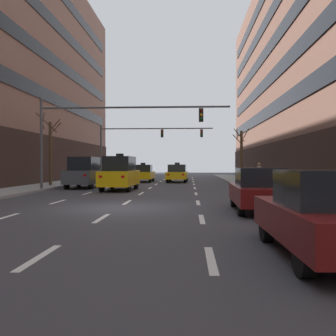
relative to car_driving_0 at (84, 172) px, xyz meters
The scene contains 39 objects.
ground_plane 12.81m from the car_driving_0, 68.34° to the right, with size 120.00×120.00×0.00m, color #38383D.
sidewalk_right 17.34m from the car_driving_0, 43.24° to the right, with size 3.12×80.00×0.14m, color gray.
lane_stripe_l1_s3 14.98m from the car_driving_0, 84.08° to the right, with size 0.16×2.00×0.01m, color silver.
lane_stripe_l1_s4 10.04m from the car_driving_0, 81.12° to the right, with size 0.16×2.00×0.01m, color silver.
lane_stripe_l1_s5 5.22m from the car_driving_0, 72.42° to the right, with size 0.16×2.00×0.01m, color silver.
lane_stripe_l1_s6 1.90m from the car_driving_0, ahead, with size 0.16×2.00×0.01m, color silver.
lane_stripe_l1_s7 5.48m from the car_driving_0, 73.32° to the left, with size 0.16×2.00×0.01m, color silver.
lane_stripe_l1_s8 10.31m from the car_driving_0, 81.36° to the left, with size 0.16×2.00×0.01m, color silver.
lane_stripe_l1_s9 15.26m from the car_driving_0, 84.19° to the left, with size 0.16×2.00×0.01m, color silver.
lane_stripe_l1_s10 20.23m from the car_driving_0, 85.63° to the left, with size 0.16×2.00×0.01m, color silver.
lane_stripe_l2_s2 20.44m from the car_driving_0, 76.66° to the right, with size 0.16×2.00×0.01m, color silver.
lane_stripe_l2_s3 15.63m from the car_driving_0, 72.41° to the right, with size 0.16×2.00×0.01m, color silver.
lane_stripe_l2_s4 10.98m from the car_driving_0, 64.46° to the right, with size 0.16×2.00×0.01m, color silver.
lane_stripe_l2_s5 6.86m from the car_driving_0, 45.90° to the right, with size 0.16×2.00×0.01m, color silver.
lane_stripe_l2_s6 4.84m from the car_driving_0, ahead, with size 0.16×2.00×0.01m, color silver.
lane_stripe_l2_s7 7.06m from the car_driving_0, 47.49° to the left, with size 0.16×2.00×0.01m, color silver.
lane_stripe_l2_s8 11.23m from the car_driving_0, 65.08° to the left, with size 0.16×2.00×0.01m, color silver.
lane_stripe_l2_s9 15.89m from the car_driving_0, 72.72° to the left, with size 0.16×2.00×0.01m, color silver.
lane_stripe_l2_s10 20.71m from the car_driving_0, 76.84° to the left, with size 0.16×2.00×0.01m, color silver.
lane_stripe_l3_s2 21.40m from the car_driving_0, 68.36° to the right, with size 0.16×2.00×0.01m, color silver.
lane_stripe_l3_s3 16.86m from the car_driving_0, 62.06° to the right, with size 0.16×2.00×0.01m, color silver.
lane_stripe_l3_s4 12.67m from the car_driving_0, 51.37° to the right, with size 0.16×2.00×0.01m, color silver.
lane_stripe_l3_s5 9.32m from the car_driving_0, 31.66° to the right, with size 0.16×2.00×0.01m, color silver.
lane_stripe_l3_s6 7.96m from the car_driving_0, ahead, with size 0.16×2.00×0.01m, color silver.
lane_stripe_l3_s7 9.47m from the car_driving_0, 33.11° to the left, with size 0.16×2.00×0.01m, color silver.
lane_stripe_l3_s8 12.89m from the car_driving_0, 52.14° to the left, with size 0.16×2.00×0.01m, color silver.
lane_stripe_l3_s9 17.10m from the car_driving_0, 62.50° to the left, with size 0.16×2.00×0.01m, color silver.
lane_stripe_l3_s10 21.65m from the car_driving_0, 68.63° to the left, with size 0.16×2.00×0.01m, color silver.
car_driving_0 is the anchor object (origin of this frame).
taxi_driving_1 10.80m from the car_driving_0, 53.80° to the left, with size 2.02×4.48×1.83m.
taxi_driving_2 9.50m from the car_driving_0, 70.69° to the left, with size 1.85×4.37×1.82m.
taxi_driving_3 3.87m from the car_driving_0, 39.09° to the right, with size 2.04×4.60×2.39m.
car_parked_0 22.01m from the car_driving_0, 62.97° to the right, with size 1.86×4.35×1.62m.
car_parked_1 16.30m from the car_driving_0, 52.15° to the right, with size 1.85×4.26×1.59m.
traffic_signal_0 4.69m from the car_driving_0, 53.58° to the right, with size 12.16×0.35×5.84m.
traffic_signal_1 14.36m from the car_driving_0, 79.55° to the left, with size 12.12×0.35×5.70m.
street_tree_0 3.53m from the car_driving_0, 160.15° to the left, with size 1.70×1.61×5.47m.
street_tree_1 15.03m from the car_driving_0, 34.75° to the left, with size 1.48×1.48×4.87m.
pedestrian_0 12.28m from the car_driving_0, ahead, with size 0.26×0.52×1.66m.
Camera 1 is at (2.78, -14.87, 1.74)m, focal length 40.57 mm.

